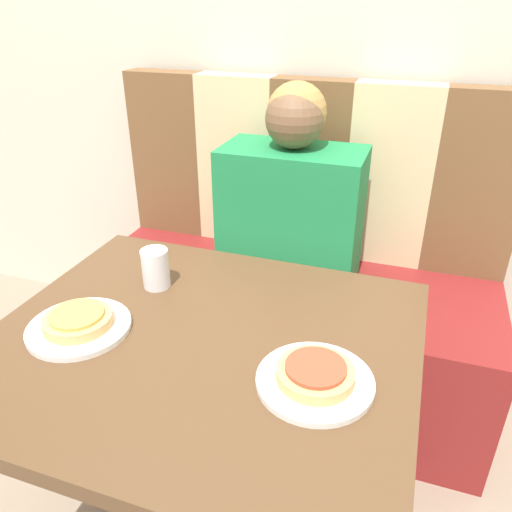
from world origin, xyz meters
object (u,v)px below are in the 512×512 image
object	(u,v)px
plate_right	(315,381)
pizza_left	(78,320)
person	(292,199)
pizza_right	(315,373)
plate_left	(79,327)
drinking_cup	(156,268)

from	to	relation	value
plate_right	pizza_left	distance (m)	0.50
person	pizza_right	bearing A→B (deg)	-71.68
plate_right	pizza_right	xyz separation A→B (m)	(0.00, 0.00, 0.02)
plate_right	pizza_left	bearing A→B (deg)	180.00
plate_left	plate_right	xyz separation A→B (m)	(0.50, 0.00, 0.00)
plate_left	plate_right	size ratio (longest dim) A/B	1.00
pizza_left	drinking_cup	world-z (taller)	drinking_cup
person	drinking_cup	size ratio (longest dim) A/B	6.68
pizza_left	person	bearing A→B (deg)	71.68
plate_left	pizza_left	bearing A→B (deg)	165.96
pizza_left	plate_left	bearing A→B (deg)	-14.04
plate_right	plate_left	bearing A→B (deg)	180.00
plate_right	pizza_right	distance (m)	0.02
plate_left	pizza_right	world-z (taller)	pizza_right
person	pizza_left	bearing A→B (deg)	-108.32
plate_left	pizza_left	xyz separation A→B (m)	(-0.00, 0.00, 0.02)
person	drinking_cup	xyz separation A→B (m)	(-0.18, -0.54, 0.00)
person	pizza_left	xyz separation A→B (m)	(-0.25, -0.75, -0.02)
plate_right	drinking_cup	size ratio (longest dim) A/B	2.23
plate_right	pizza_right	size ratio (longest dim) A/B	1.51
person	drinking_cup	distance (m)	0.57
person	plate_right	size ratio (longest dim) A/B	2.99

